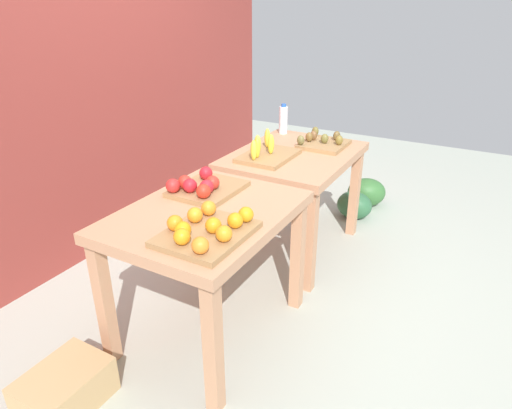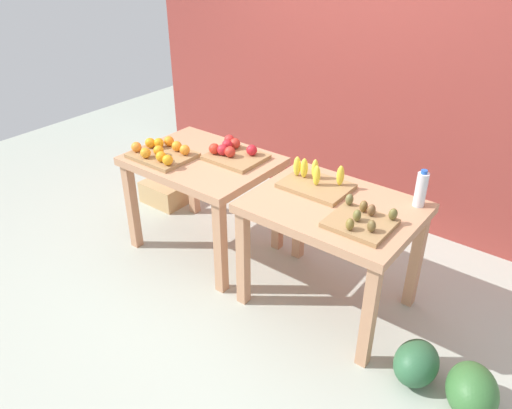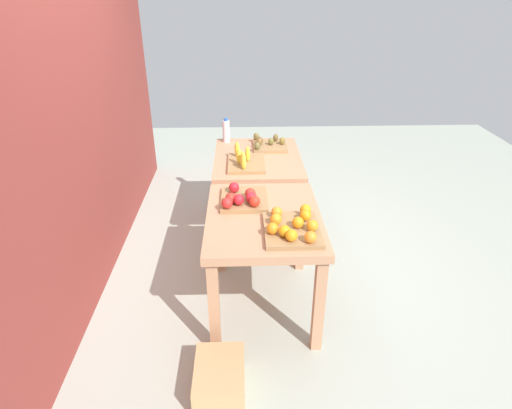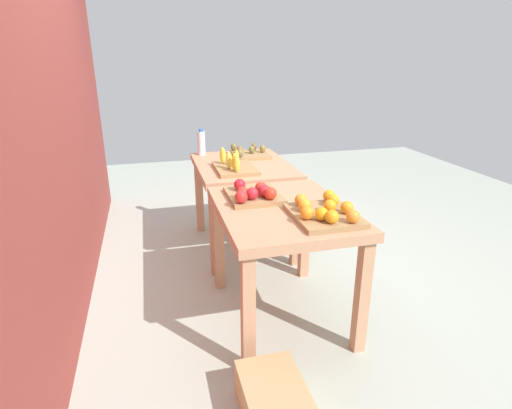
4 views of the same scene
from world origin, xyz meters
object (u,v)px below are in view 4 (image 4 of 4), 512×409
object	(u,v)px
display_table_left	(283,224)
display_table_right	(243,176)
apple_bin	(253,194)
watermelon_pile	(248,198)
water_bottle	(201,143)
orange_bin	(325,211)
kiwi_bin	(249,153)
banana_crate	(234,166)
cardboard_produce_box	(273,399)

from	to	relation	value
display_table_left	display_table_right	world-z (taller)	same
apple_bin	watermelon_pile	world-z (taller)	apple_bin
water_bottle	watermelon_pile	xyz separation A→B (m)	(0.51, -0.58, -0.77)
orange_bin	water_bottle	bearing A→B (deg)	14.96
apple_bin	kiwi_bin	distance (m)	1.21
display_table_left	banana_crate	size ratio (longest dim) A/B	2.36
display_table_left	display_table_right	size ratio (longest dim) A/B	1.00
display_table_left	watermelon_pile	size ratio (longest dim) A/B	1.64
orange_bin	apple_bin	distance (m)	0.53
display_table_left	cardboard_produce_box	bearing A→B (deg)	159.41
display_table_left	water_bottle	distance (m)	1.59
apple_bin	banana_crate	bearing A→B (deg)	-2.05
apple_bin	watermelon_pile	distance (m)	2.04
display_table_right	orange_bin	xyz separation A→B (m)	(-1.36, -0.17, 0.16)
banana_crate	cardboard_produce_box	world-z (taller)	banana_crate
kiwi_bin	display_table_right	bearing A→B (deg)	154.21
apple_bin	cardboard_produce_box	xyz separation A→B (m)	(-0.98, 0.16, -0.73)
water_bottle	watermelon_pile	world-z (taller)	water_bottle
display_table_left	cardboard_produce_box	world-z (taller)	display_table_left
display_table_right	apple_bin	bearing A→B (deg)	171.27
display_table_left	cardboard_produce_box	xyz separation A→B (m)	(-0.80, 0.30, -0.57)
orange_bin	cardboard_produce_box	bearing A→B (deg)	139.76
apple_bin	kiwi_bin	bearing A→B (deg)	-12.51
orange_bin	banana_crate	bearing A→B (deg)	14.35
orange_bin	cardboard_produce_box	size ratio (longest dim) A/B	1.11
water_bottle	cardboard_produce_box	size ratio (longest dim) A/B	0.61
display_table_left	orange_bin	xyz separation A→B (m)	(-0.24, -0.17, 0.16)
display_table_left	orange_bin	distance (m)	0.33
cardboard_produce_box	kiwi_bin	bearing A→B (deg)	-10.95
display_table_right	cardboard_produce_box	bearing A→B (deg)	171.11
display_table_left	watermelon_pile	bearing A→B (deg)	-7.66
banana_crate	watermelon_pile	bearing A→B (deg)	-19.03
water_bottle	kiwi_bin	bearing A→B (deg)	-112.68
water_bottle	banana_crate	bearing A→B (deg)	-163.93
display_table_right	water_bottle	size ratio (longest dim) A/B	4.29
banana_crate	watermelon_pile	world-z (taller)	banana_crate
display_table_right	watermelon_pile	distance (m)	1.11
orange_bin	cardboard_produce_box	xyz separation A→B (m)	(-0.56, 0.47, -0.73)
kiwi_bin	display_table_left	bearing A→B (deg)	175.04
water_bottle	cardboard_produce_box	bearing A→B (deg)	-179.99
apple_bin	cardboard_produce_box	size ratio (longest dim) A/B	1.04
banana_crate	watermelon_pile	size ratio (longest dim) A/B	0.69
water_bottle	watermelon_pile	bearing A→B (deg)	-48.38
display_table_left	display_table_right	distance (m)	1.12
kiwi_bin	cardboard_produce_box	world-z (taller)	kiwi_bin
watermelon_pile	cardboard_produce_box	xyz separation A→B (m)	(-2.85, 0.58, -0.03)
display_table_left	cardboard_produce_box	size ratio (longest dim) A/B	2.60
display_table_left	water_bottle	bearing A→B (deg)	11.03
display_table_left	kiwi_bin	distance (m)	1.38
orange_bin	banana_crate	distance (m)	1.18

